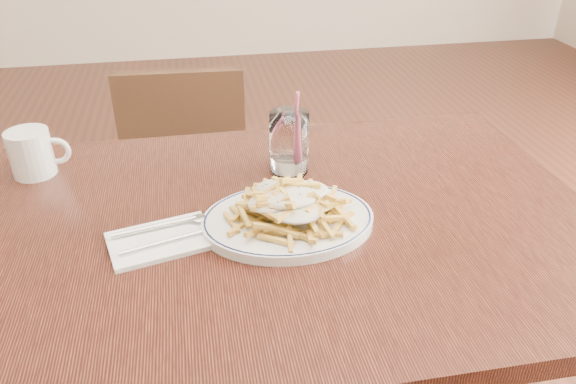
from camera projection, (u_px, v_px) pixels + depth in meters
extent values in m
cube|color=black|center=(275.00, 228.00, 1.04)|extent=(1.20, 0.80, 0.04)
cylinder|color=black|center=(44.00, 295.00, 1.44)|extent=(0.05, 0.05, 0.71)
cylinder|color=black|center=(446.00, 249.00, 1.61)|extent=(0.05, 0.05, 0.71)
cube|color=black|center=(191.00, 175.00, 1.93)|extent=(0.39, 0.39, 0.04)
cube|color=black|center=(183.00, 137.00, 1.68)|extent=(0.37, 0.05, 0.41)
cylinder|color=black|center=(237.00, 198.00, 2.19)|extent=(0.03, 0.03, 0.36)
cylinder|color=black|center=(154.00, 204.00, 2.15)|extent=(0.03, 0.03, 0.36)
cylinder|color=black|center=(242.00, 245.00, 1.92)|extent=(0.03, 0.03, 0.36)
cylinder|color=black|center=(147.00, 253.00, 1.88)|extent=(0.03, 0.03, 0.36)
torus|color=#0E1733|center=(288.00, 218.00, 1.00)|extent=(0.28, 0.28, 0.01)
ellipsoid|color=silver|center=(288.00, 193.00, 0.97)|extent=(0.18, 0.15, 0.03)
cube|color=white|center=(161.00, 240.00, 0.96)|extent=(0.20, 0.15, 0.01)
cylinder|color=white|center=(289.00, 143.00, 1.15)|extent=(0.08, 0.08, 0.13)
cylinder|color=white|center=(289.00, 163.00, 1.18)|extent=(0.07, 0.07, 0.03)
cylinder|color=#E95881|center=(295.00, 129.00, 1.15)|extent=(0.01, 0.04, 0.17)
cylinder|color=white|center=(31.00, 153.00, 1.15)|extent=(0.09, 0.09, 0.10)
torus|color=white|center=(56.00, 151.00, 1.16)|extent=(0.06, 0.01, 0.06)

